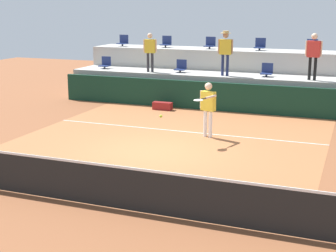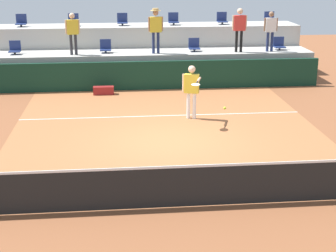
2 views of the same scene
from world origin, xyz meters
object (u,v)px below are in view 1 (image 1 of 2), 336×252
Objects in this scene: stadium_chair_upper_mid_left at (210,44)px; tennis_player at (208,104)px; stadium_chair_lower_left at (181,67)px; spectator_in_grey at (150,49)px; stadium_chair_upper_mid_right at (260,45)px; stadium_chair_lower_right at (267,71)px; equipment_bag at (162,106)px; stadium_chair_upper_left at (166,43)px; stadium_chair_upper_far_left at (123,41)px; spectator_in_white at (314,52)px; stadium_chair_lower_far_left at (105,64)px; tennis_ball at (161,116)px; stadium_chair_upper_right at (312,47)px; spectator_with_hat at (225,48)px.

stadium_chair_upper_mid_left reaches higher than tennis_player.
stadium_chair_lower_left is 2.12m from stadium_chair_upper_mid_left.
stadium_chair_upper_mid_right is at bearing 27.77° from spectator_in_grey.
tennis_player is at bearing -73.99° from stadium_chair_upper_mid_left.
stadium_chair_lower_left is 1.00× the size of stadium_chair_upper_mid_left.
stadium_chair_lower_right is 4.31m from equipment_bag.
tennis_player is at bearing -59.78° from stadium_chair_upper_left.
spectator_in_white reaches higher than stadium_chair_upper_far_left.
stadium_chair_upper_mid_right is 3.24m from spectator_in_white.
stadium_chair_upper_mid_left is 0.32× the size of spectator_in_grey.
stadium_chair_upper_mid_right is 4.69m from spectator_in_grey.
tennis_ball is at bearing -55.72° from stadium_chair_lower_far_left.
stadium_chair_upper_left is 0.32× the size of spectator_in_grey.
stadium_chair_upper_far_left is 5.47m from equipment_bag.
spectator_in_white is at bearing -13.86° from stadium_chair_upper_far_left.
stadium_chair_upper_right is 6.67m from equipment_bag.
stadium_chair_lower_far_left is 6.76m from stadium_chair_upper_mid_right.
stadium_chair_upper_far_left is at bearing 180.00° from stadium_chair_upper_mid_left.
stadium_chair_upper_mid_right is (6.45, 0.00, 0.00)m from stadium_chair_upper_far_left.
equipment_bag is (-3.01, -3.66, -2.16)m from stadium_chair_upper_mid_right.
stadium_chair_upper_mid_left is at bearing 48.35° from spectator_in_grey.
stadium_chair_lower_right is 1.00× the size of stadium_chair_upper_mid_left.
tennis_ball is (2.17, -11.23, -0.77)m from stadium_chair_upper_mid_left.
tennis_ball is (6.42, -11.23, -0.77)m from stadium_chair_upper_far_left.
stadium_chair_upper_right is 7.50m from tennis_player.
tennis_player reaches higher than tennis_ball.
tennis_ball is at bearing -79.07° from stadium_chair_upper_mid_left.
tennis_ball is (2.89, -9.43, 0.08)m from stadium_chair_lower_left.
tennis_ball is 8.25m from equipment_bag.
stadium_chair_upper_right is at bearing 0.00° from stadium_chair_upper_far_left.
stadium_chair_lower_left is 5.90m from tennis_player.
stadium_chair_upper_mid_right is (-0.65, 1.80, 0.85)m from stadium_chair_lower_right.
spectator_in_white is at bearing -0.00° from spectator_with_hat.
spectator_in_grey is (-3.95, 4.83, 1.17)m from tennis_player.
stadium_chair_lower_right is at bearing 0.00° from stadium_chair_lower_left.
stadium_chair_lower_right is at bearing -70.12° from stadium_chair_upper_mid_right.
stadium_chair_lower_left is 9.86m from tennis_ball.
stadium_chair_upper_mid_left is 1.00× the size of stadium_chair_upper_mid_right.
stadium_chair_lower_far_left is at bearing -140.47° from stadium_chair_upper_left.
spectator_in_white is (6.68, -2.18, -0.02)m from stadium_chair_upper_left.
equipment_bag is at bearing -28.32° from stadium_chair_lower_far_left.
spectator_with_hat reaches higher than stadium_chair_upper_mid_left.
stadium_chair_lower_left is 3.54m from stadium_chair_upper_mid_right.
stadium_chair_upper_mid_left is 11.46m from tennis_ball.
spectator_in_grey is 0.93× the size of spectator_in_white.
stadium_chair_lower_far_left is 8.82m from stadium_chair_upper_right.
stadium_chair_upper_mid_right is (2.92, 1.80, 0.85)m from stadium_chair_lower_left.
stadium_chair_upper_far_left is (0.01, 1.80, 0.85)m from stadium_chair_lower_far_left.
stadium_chair_lower_far_left is 7.11m from stadium_chair_lower_right.
stadium_chair_upper_right is (6.41, 0.00, 0.00)m from stadium_chair_upper_left.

